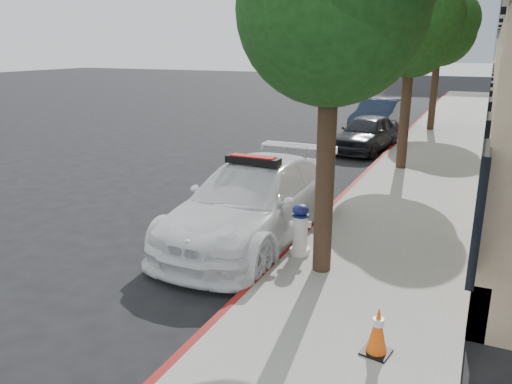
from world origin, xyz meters
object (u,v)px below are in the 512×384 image
object	(u,v)px
parked_car_mid	(366,133)
traffic_cone	(378,331)
fire_hydrant	(300,230)
police_car	(253,201)

from	to	relation	value
parked_car_mid	traffic_cone	bearing A→B (deg)	-69.53
parked_car_mid	fire_hydrant	bearing A→B (deg)	-76.52
traffic_cone	parked_car_mid	bearing A→B (deg)	103.38
parked_car_mid	traffic_cone	distance (m)	13.09
traffic_cone	fire_hydrant	bearing A→B (deg)	127.45
police_car	traffic_cone	size ratio (longest dim) A/B	8.62
police_car	fire_hydrant	size ratio (longest dim) A/B	5.73
parked_car_mid	traffic_cone	world-z (taller)	parked_car_mid
police_car	fire_hydrant	distance (m)	1.44
parked_car_mid	police_car	bearing A→B (deg)	-83.50
fire_hydrant	traffic_cone	size ratio (longest dim) A/B	1.50
fire_hydrant	parked_car_mid	bearing A→B (deg)	77.42
police_car	traffic_cone	world-z (taller)	police_car
police_car	fire_hydrant	world-z (taller)	police_car
police_car	parked_car_mid	bearing A→B (deg)	90.16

